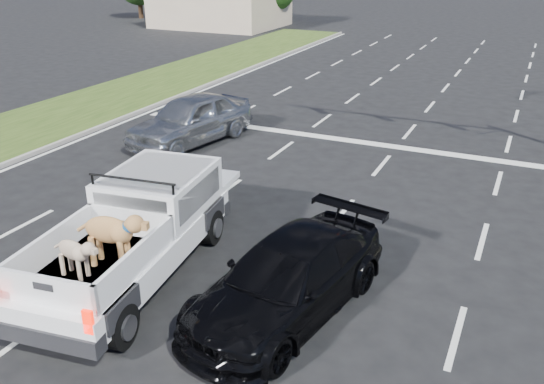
{
  "coord_description": "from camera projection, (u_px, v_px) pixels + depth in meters",
  "views": [
    {
      "loc": [
        5.81,
        -9.02,
        6.42
      ],
      "look_at": [
        0.69,
        2.0,
        1.22
      ],
      "focal_mm": 38.0,
      "sensor_mm": 36.0,
      "label": 1
    }
  ],
  "objects": [
    {
      "name": "pickup_truck",
      "position": [
        136.0,
        230.0,
        11.91
      ],
      "size": [
        2.79,
        5.97,
        2.16
      ],
      "rotation": [
        0.0,
        0.0,
        0.13
      ],
      "color": "black",
      "rests_on": "ground"
    },
    {
      "name": "ground",
      "position": [
        203.0,
        272.0,
        12.3
      ],
      "size": [
        160.0,
        160.0,
        0.0
      ],
      "primitive_type": "plane",
      "color": "black",
      "rests_on": "ground"
    },
    {
      "name": "road_markings",
      "position": [
        314.0,
        172.0,
        17.77
      ],
      "size": [
        17.75,
        60.0,
        0.01
      ],
      "color": "silver",
      "rests_on": "ground"
    },
    {
      "name": "grass_median_left",
      "position": [
        25.0,
        129.0,
        21.74
      ],
      "size": [
        5.0,
        60.0,
        0.1
      ],
      "primitive_type": "cube",
      "color": "#273F13",
      "rests_on": "ground"
    },
    {
      "name": "curb_left",
      "position": [
        75.0,
        137.0,
        20.78
      ],
      "size": [
        0.15,
        60.0,
        0.14
      ],
      "primitive_type": "cube",
      "color": "gray",
      "rests_on": "ground"
    },
    {
      "name": "silver_sedan",
      "position": [
        191.0,
        119.0,
        20.13
      ],
      "size": [
        2.99,
        5.29,
        1.7
      ],
      "primitive_type": "imported",
      "rotation": [
        0.0,
        0.0,
        -0.21
      ],
      "color": "#A5A7AC",
      "rests_on": "ground"
    },
    {
      "name": "black_coupe",
      "position": [
        288.0,
        279.0,
        10.71
      ],
      "size": [
        2.91,
        5.25,
        1.44
      ],
      "primitive_type": "imported",
      "rotation": [
        0.0,
        0.0,
        -0.19
      ],
      "color": "black",
      "rests_on": "ground"
    },
    {
      "name": "building_left",
      "position": [
        220.0,
        0.0,
        49.19
      ],
      "size": [
        10.0,
        8.0,
        4.4
      ],
      "primitive_type": "cube",
      "color": "#B9A88D",
      "rests_on": "ground"
    }
  ]
}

